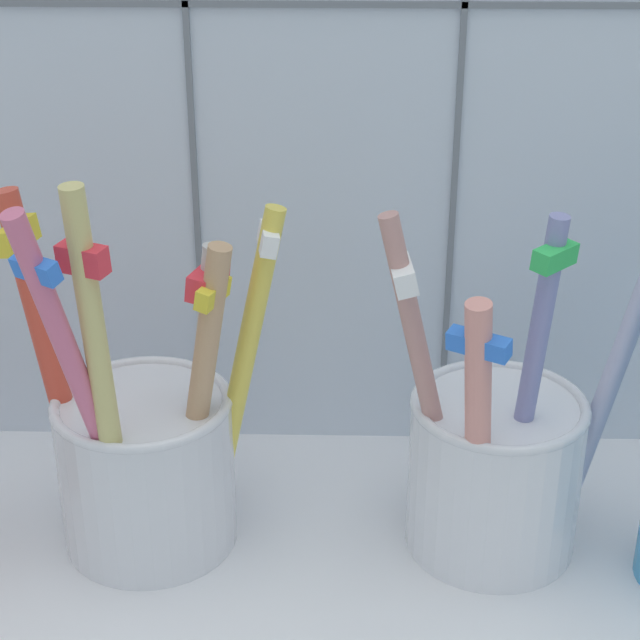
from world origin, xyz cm
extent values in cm
cube|color=silver|center=(0.00, 0.00, 1.00)|extent=(64.00, 22.00, 2.00)
cube|color=silver|center=(0.00, 12.00, 22.50)|extent=(64.00, 2.00, 45.00)
cube|color=slate|center=(-6.40, 10.90, 22.50)|extent=(0.30, 0.20, 45.00)
cube|color=slate|center=(6.40, 10.90, 22.50)|extent=(0.30, 0.20, 45.00)
cube|color=slate|center=(0.00, 10.90, 25.28)|extent=(64.00, 0.20, 0.30)
cylinder|color=silver|center=(-8.03, 1.93, 5.69)|extent=(8.13, 8.13, 7.38)
torus|color=silver|center=(-8.03, 1.93, 9.38)|extent=(8.23, 8.23, 0.50)
cylinder|color=#D54632|center=(-11.95, 2.25, 10.78)|extent=(3.58, 1.86, 16.91)
cube|color=yellow|center=(-12.78, 2.45, 17.18)|extent=(1.35, 2.65, 1.17)
cylinder|color=#E7CE4B|center=(-3.56, 2.34, 10.43)|extent=(4.47, 1.56, 16.26)
cube|color=white|center=(-2.20, 2.54, 17.08)|extent=(1.17, 2.19, 1.08)
cylinder|color=#BBB8B5|center=(-5.36, 1.71, 9.81)|extent=(2.78, 1.56, 14.91)
cube|color=#E5333F|center=(-4.69, 1.49, 15.61)|extent=(1.77, 2.76, 1.22)
cylinder|color=#D26283|center=(-9.53, -1.45, 11.43)|extent=(3.96, 5.65, 18.31)
cube|color=blue|center=(-10.48, -2.99, 18.01)|extent=(2.16, 1.77, 0.99)
cylinder|color=tan|center=(-5.28, 0.88, 10.00)|extent=(3.91, 2.29, 15.38)
cube|color=yellow|center=(-4.39, 0.55, 15.45)|extent=(1.47, 2.25, 0.96)
cylinder|color=#CBBD70|center=(-8.82, -1.49, 11.69)|extent=(1.80, 2.50, 18.64)
cube|color=#E5333F|center=(-8.98, -1.88, 17.97)|extent=(2.17, 1.59, 1.17)
cylinder|color=silver|center=(8.03, 1.93, 5.74)|extent=(7.92, 7.92, 7.47)
torus|color=silver|center=(8.03, 1.93, 9.47)|extent=(8.03, 8.03, 0.50)
cylinder|color=#B0B2D1|center=(13.24, 2.65, 11.44)|extent=(5.70, 3.22, 18.32)
cylinder|color=#E08F84|center=(6.72, -1.10, 9.34)|extent=(2.52, 3.25, 14.04)
cube|color=blue|center=(6.37, -1.71, 14.39)|extent=(2.64, 2.04, 0.91)
cylinder|color=#8082BA|center=(9.00, 0.76, 10.73)|extent=(2.16, 2.16, 16.72)
cube|color=green|center=(9.36, 0.39, 17.45)|extent=(2.09, 2.08, 0.94)
cylinder|color=tan|center=(4.69, 0.82, 10.66)|extent=(4.81, 1.21, 16.71)
cube|color=white|center=(3.43, 0.72, 16.27)|extent=(1.27, 2.41, 1.20)
camera|label=1|loc=(0.96, -39.24, 33.89)|focal=59.96mm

